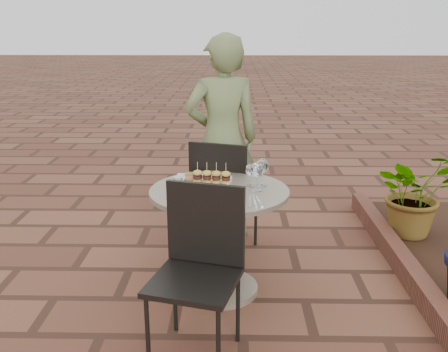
{
  "coord_description": "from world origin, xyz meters",
  "views": [
    {
      "loc": [
        0.36,
        -2.92,
        1.73
      ],
      "look_at": [
        0.29,
        0.12,
        0.82
      ],
      "focal_mm": 40.0,
      "sensor_mm": 36.0,
      "label": 1
    }
  ],
  "objects_px": {
    "diner": "(222,140)",
    "plate_tuna": "(214,202)",
    "cafe_table": "(219,225)",
    "chair_near": "(200,257)",
    "chair_far": "(222,190)",
    "plate_salmon": "(193,180)",
    "plate_sliders": "(212,180)"
  },
  "relations": [
    {
      "from": "chair_near",
      "to": "diner",
      "type": "bearing_deg",
      "value": 102.05
    },
    {
      "from": "chair_near",
      "to": "plate_salmon",
      "type": "relative_size",
      "value": 4.02
    },
    {
      "from": "cafe_table",
      "to": "chair_far",
      "type": "height_order",
      "value": "chair_far"
    },
    {
      "from": "chair_near",
      "to": "plate_sliders",
      "type": "xyz_separation_m",
      "value": [
        0.04,
        0.7,
        0.22
      ]
    },
    {
      "from": "chair_far",
      "to": "diner",
      "type": "xyz_separation_m",
      "value": [
        -0.01,
        0.41,
        0.3
      ]
    },
    {
      "from": "chair_near",
      "to": "plate_sliders",
      "type": "distance_m",
      "value": 0.73
    },
    {
      "from": "plate_sliders",
      "to": "diner",
      "type": "bearing_deg",
      "value": 86.85
    },
    {
      "from": "chair_near",
      "to": "diner",
      "type": "xyz_separation_m",
      "value": [
        0.08,
        1.56,
        0.3
      ]
    },
    {
      "from": "chair_far",
      "to": "chair_near",
      "type": "bearing_deg",
      "value": 103.12
    },
    {
      "from": "chair_near",
      "to": "plate_sliders",
      "type": "height_order",
      "value": "chair_near"
    },
    {
      "from": "cafe_table",
      "to": "diner",
      "type": "bearing_deg",
      "value": 90.31
    },
    {
      "from": "cafe_table",
      "to": "chair_near",
      "type": "distance_m",
      "value": 0.62
    },
    {
      "from": "plate_sliders",
      "to": "plate_salmon",
      "type": "bearing_deg",
      "value": 153.24
    },
    {
      "from": "cafe_table",
      "to": "plate_salmon",
      "type": "distance_m",
      "value": 0.36
    },
    {
      "from": "cafe_table",
      "to": "chair_near",
      "type": "height_order",
      "value": "chair_near"
    },
    {
      "from": "cafe_table",
      "to": "plate_salmon",
      "type": "relative_size",
      "value": 3.89
    },
    {
      "from": "cafe_table",
      "to": "plate_tuna",
      "type": "height_order",
      "value": "plate_tuna"
    },
    {
      "from": "cafe_table",
      "to": "plate_tuna",
      "type": "distance_m",
      "value": 0.38
    },
    {
      "from": "diner",
      "to": "plate_tuna",
      "type": "height_order",
      "value": "diner"
    },
    {
      "from": "chair_near",
      "to": "chair_far",
      "type": "bearing_deg",
      "value": 100.41
    },
    {
      "from": "cafe_table",
      "to": "plate_salmon",
      "type": "height_order",
      "value": "plate_salmon"
    },
    {
      "from": "plate_salmon",
      "to": "plate_sliders",
      "type": "xyz_separation_m",
      "value": [
        0.13,
        -0.07,
        0.02
      ]
    },
    {
      "from": "plate_salmon",
      "to": "chair_far",
      "type": "bearing_deg",
      "value": 64.14
    },
    {
      "from": "chair_far",
      "to": "plate_sliders",
      "type": "bearing_deg",
      "value": 100.43
    },
    {
      "from": "diner",
      "to": "plate_sliders",
      "type": "xyz_separation_m",
      "value": [
        -0.05,
        -0.87,
        -0.08
      ]
    },
    {
      "from": "chair_far",
      "to": "diner",
      "type": "relative_size",
      "value": 0.55
    },
    {
      "from": "cafe_table",
      "to": "plate_tuna",
      "type": "xyz_separation_m",
      "value": [
        -0.02,
        -0.28,
        0.26
      ]
    },
    {
      "from": "plate_salmon",
      "to": "cafe_table",
      "type": "bearing_deg",
      "value": -39.65
    },
    {
      "from": "cafe_table",
      "to": "plate_tuna",
      "type": "bearing_deg",
      "value": -95.05
    },
    {
      "from": "plate_salmon",
      "to": "plate_sliders",
      "type": "height_order",
      "value": "plate_sliders"
    },
    {
      "from": "cafe_table",
      "to": "diner",
      "type": "height_order",
      "value": "diner"
    },
    {
      "from": "diner",
      "to": "plate_tuna",
      "type": "bearing_deg",
      "value": 75.59
    }
  ]
}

